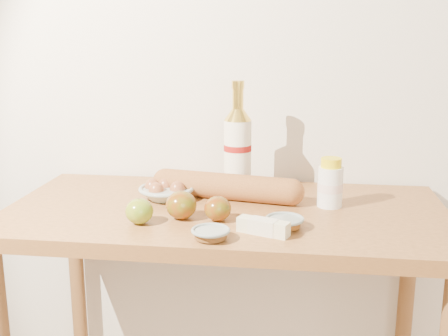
{
  "coord_description": "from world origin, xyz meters",
  "views": [
    {
      "loc": [
        0.19,
        -0.27,
        1.37
      ],
      "look_at": [
        0.0,
        1.15,
        1.02
      ],
      "focal_mm": 45.0,
      "sensor_mm": 36.0,
      "label": 1
    }
  ],
  "objects": [
    {
      "name": "table",
      "position": [
        0.0,
        1.18,
        0.78
      ],
      "size": [
        1.2,
        0.6,
        0.9
      ],
      "color": "#A76C36",
      "rests_on": "ground"
    },
    {
      "name": "bourbon_bottle",
      "position": [
        0.02,
        1.33,
        1.04
      ],
      "size": [
        0.1,
        0.1,
        0.33
      ],
      "rotation": [
        0.0,
        0.0,
        -0.19
      ],
      "color": "#F2E8CD",
      "rests_on": "table"
    },
    {
      "name": "apple_yellowgreen",
      "position": [
        -0.2,
        1.02,
        0.93
      ],
      "size": [
        0.08,
        0.08,
        0.07
      ],
      "rotation": [
        0.0,
        0.0,
        -0.08
      ],
      "color": "olive",
      "rests_on": "table"
    },
    {
      "name": "back_wall",
      "position": [
        0.0,
        1.51,
        1.3
      ],
      "size": [
        3.5,
        0.02,
        2.6
      ],
      "primitive_type": "cube",
      "color": "silver",
      "rests_on": "ground"
    },
    {
      "name": "baguette",
      "position": [
        -0.01,
        1.26,
        0.94
      ],
      "size": [
        0.46,
        0.15,
        0.08
      ],
      "rotation": [
        0.0,
        0.0,
        -0.18
      ],
      "color": "#A76733",
      "rests_on": "table"
    },
    {
      "name": "butter_stick",
      "position": [
        0.12,
        0.99,
        0.92
      ],
      "size": [
        0.13,
        0.08,
        0.04
      ],
      "rotation": [
        0.0,
        0.0,
        -0.36
      ],
      "color": "beige",
      "rests_on": "table"
    },
    {
      "name": "apple_redgreen_right",
      "position": [
        -0.01,
        1.07,
        0.93
      ],
      "size": [
        0.07,
        0.07,
        0.06
      ],
      "rotation": [
        0.0,
        0.0,
        0.07
      ],
      "color": "#8D0907",
      "rests_on": "table"
    },
    {
      "name": "sugar_bowl",
      "position": [
        -0.0,
        0.94,
        0.91
      ],
      "size": [
        0.11,
        0.11,
        0.03
      ],
      "rotation": [
        0.0,
        0.0,
        -0.2
      ],
      "color": "gray",
      "rests_on": "table"
    },
    {
      "name": "cream_bottle",
      "position": [
        0.28,
        1.23,
        0.96
      ],
      "size": [
        0.08,
        0.08,
        0.14
      ],
      "rotation": [
        0.0,
        0.0,
        -0.23
      ],
      "color": "white",
      "rests_on": "table"
    },
    {
      "name": "egg_bowl",
      "position": [
        -0.18,
        1.24,
        0.92
      ],
      "size": [
        0.2,
        0.2,
        0.06
      ],
      "rotation": [
        0.0,
        0.0,
        0.33
      ],
      "color": "#96A49E",
      "rests_on": "table"
    },
    {
      "name": "syrup_bowl",
      "position": [
        0.17,
        1.04,
        0.91
      ],
      "size": [
        0.12,
        0.12,
        0.03
      ],
      "rotation": [
        0.0,
        0.0,
        0.27
      ],
      "color": "gray",
      "rests_on": "table"
    },
    {
      "name": "apple_redgreen_front",
      "position": [
        -0.1,
        1.08,
        0.94
      ],
      "size": [
        0.09,
        0.09,
        0.07
      ],
      "rotation": [
        0.0,
        0.0,
        0.15
      ],
      "color": "maroon",
      "rests_on": "table"
    }
  ]
}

